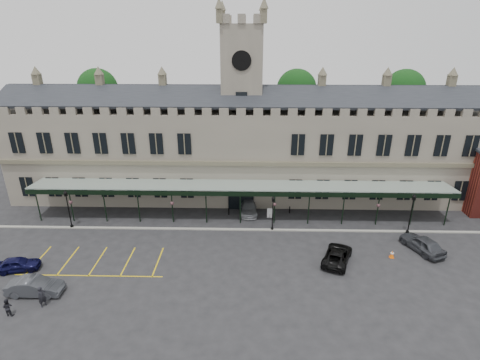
{
  "coord_description": "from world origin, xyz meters",
  "views": [
    {
      "loc": [
        0.91,
        -32.09,
        21.56
      ],
      "look_at": [
        0.0,
        6.0,
        6.0
      ],
      "focal_mm": 28.0,
      "sensor_mm": 36.0,
      "label": 1
    }
  ],
  "objects_px": {
    "traffic_cone": "(392,254)",
    "sign_board": "(270,213)",
    "lamp_post_mid": "(273,210)",
    "car_left_b": "(35,287)",
    "clock_tower": "(242,99)",
    "lamp_post_left": "(68,206)",
    "person_a": "(42,297)",
    "lamp_post_right": "(412,210)",
    "person_b": "(8,307)",
    "car_right_a": "(422,244)",
    "station_building": "(242,149)",
    "car_left_a": "(18,264)",
    "car_taxi": "(249,207)",
    "car_van": "(337,255)"
  },
  "relations": [
    {
      "from": "traffic_cone",
      "to": "station_building",
      "type": "bearing_deg",
      "value": 134.82
    },
    {
      "from": "car_taxi",
      "to": "car_left_a",
      "type": "bearing_deg",
      "value": -152.33
    },
    {
      "from": "clock_tower",
      "to": "lamp_post_mid",
      "type": "bearing_deg",
      "value": -70.5
    },
    {
      "from": "clock_tower",
      "to": "car_left_b",
      "type": "bearing_deg",
      "value": -128.43
    },
    {
      "from": "traffic_cone",
      "to": "sign_board",
      "type": "distance_m",
      "value": 14.48
    },
    {
      "from": "lamp_post_mid",
      "to": "traffic_cone",
      "type": "distance_m",
      "value": 13.08
    },
    {
      "from": "sign_board",
      "to": "car_right_a",
      "type": "xyz_separation_m",
      "value": [
        15.4,
        -6.93,
        0.23
      ]
    },
    {
      "from": "car_left_b",
      "to": "lamp_post_left",
      "type": "bearing_deg",
      "value": 9.44
    },
    {
      "from": "clock_tower",
      "to": "person_b",
      "type": "distance_m",
      "value": 33.09
    },
    {
      "from": "clock_tower",
      "to": "lamp_post_mid",
      "type": "height_order",
      "value": "clock_tower"
    },
    {
      "from": "station_building",
      "to": "clock_tower",
      "type": "bearing_deg",
      "value": 90.0
    },
    {
      "from": "person_b",
      "to": "car_left_a",
      "type": "bearing_deg",
      "value": -62.57
    },
    {
      "from": "lamp_post_right",
      "to": "car_left_b",
      "type": "bearing_deg",
      "value": -162.89
    },
    {
      "from": "lamp_post_left",
      "to": "person_a",
      "type": "relative_size",
      "value": 2.51
    },
    {
      "from": "station_building",
      "to": "car_left_b",
      "type": "height_order",
      "value": "station_building"
    },
    {
      "from": "lamp_post_mid",
      "to": "lamp_post_right",
      "type": "xyz_separation_m",
      "value": [
        15.23,
        -0.41,
        0.38
      ]
    },
    {
      "from": "station_building",
      "to": "person_b",
      "type": "distance_m",
      "value": 31.16
    },
    {
      "from": "lamp_post_left",
      "to": "car_left_b",
      "type": "bearing_deg",
      "value": -80.08
    },
    {
      "from": "clock_tower",
      "to": "traffic_cone",
      "type": "relative_size",
      "value": 32.2
    },
    {
      "from": "lamp_post_mid",
      "to": "car_right_a",
      "type": "relative_size",
      "value": 0.87
    },
    {
      "from": "traffic_cone",
      "to": "car_left_a",
      "type": "height_order",
      "value": "car_left_a"
    },
    {
      "from": "station_building",
      "to": "car_right_a",
      "type": "height_order",
      "value": "station_building"
    },
    {
      "from": "car_taxi",
      "to": "person_b",
      "type": "relative_size",
      "value": 3.1
    },
    {
      "from": "station_building",
      "to": "car_taxi",
      "type": "height_order",
      "value": "station_building"
    },
    {
      "from": "person_b",
      "to": "car_left_b",
      "type": "bearing_deg",
      "value": -103.95
    },
    {
      "from": "lamp_post_right",
      "to": "lamp_post_mid",
      "type": "bearing_deg",
      "value": 178.47
    },
    {
      "from": "lamp_post_mid",
      "to": "station_building",
      "type": "bearing_deg",
      "value": 109.65
    },
    {
      "from": "lamp_post_left",
      "to": "lamp_post_mid",
      "type": "distance_m",
      "value": 23.23
    },
    {
      "from": "person_b",
      "to": "station_building",
      "type": "bearing_deg",
      "value": -123.58
    },
    {
      "from": "sign_board",
      "to": "lamp_post_right",
      "type": "bearing_deg",
      "value": -6.52
    },
    {
      "from": "car_taxi",
      "to": "station_building",
      "type": "bearing_deg",
      "value": 97.28
    },
    {
      "from": "car_left_b",
      "to": "traffic_cone",
      "type": "bearing_deg",
      "value": -79.52
    },
    {
      "from": "person_b",
      "to": "person_a",
      "type": "bearing_deg",
      "value": -150.29
    },
    {
      "from": "car_taxi",
      "to": "person_a",
      "type": "distance_m",
      "value": 24.47
    },
    {
      "from": "traffic_cone",
      "to": "person_b",
      "type": "bearing_deg",
      "value": -165.09
    },
    {
      "from": "car_right_a",
      "to": "car_left_a",
      "type": "bearing_deg",
      "value": -16.85
    },
    {
      "from": "clock_tower",
      "to": "car_van",
      "type": "bearing_deg",
      "value": -59.26
    },
    {
      "from": "clock_tower",
      "to": "lamp_post_mid",
      "type": "distance_m",
      "value": 15.3
    },
    {
      "from": "lamp_post_right",
      "to": "sign_board",
      "type": "xyz_separation_m",
      "value": [
        -15.32,
        3.44,
        -2.31
      ]
    },
    {
      "from": "lamp_post_left",
      "to": "car_left_a",
      "type": "distance_m",
      "value": 8.66
    },
    {
      "from": "clock_tower",
      "to": "traffic_cone",
      "type": "bearing_deg",
      "value": -45.34
    },
    {
      "from": "car_left_b",
      "to": "clock_tower",
      "type": "bearing_deg",
      "value": -38.91
    },
    {
      "from": "sign_board",
      "to": "lamp_post_mid",
      "type": "bearing_deg",
      "value": -82.03
    },
    {
      "from": "lamp_post_left",
      "to": "car_van",
      "type": "distance_m",
      "value": 30.01
    },
    {
      "from": "car_left_a",
      "to": "person_a",
      "type": "distance_m",
      "value": 6.92
    },
    {
      "from": "traffic_cone",
      "to": "car_left_b",
      "type": "xyz_separation_m",
      "value": [
        -32.98,
        -6.38,
        0.4
      ]
    },
    {
      "from": "station_building",
      "to": "car_taxi",
      "type": "xyz_separation_m",
      "value": [
        1.0,
        -5.91,
        -5.76
      ]
    },
    {
      "from": "lamp_post_mid",
      "to": "car_left_b",
      "type": "bearing_deg",
      "value": -151.28
    },
    {
      "from": "lamp_post_left",
      "to": "sign_board",
      "type": "bearing_deg",
      "value": 7.46
    },
    {
      "from": "lamp_post_mid",
      "to": "lamp_post_right",
      "type": "distance_m",
      "value": 15.24
    }
  ]
}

